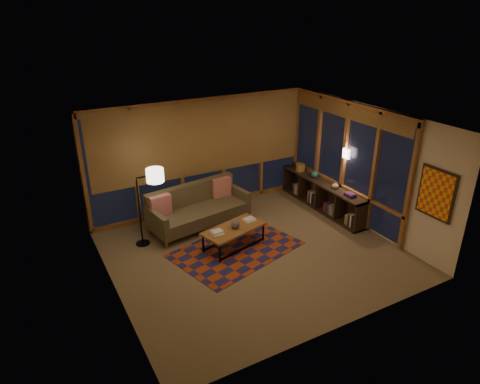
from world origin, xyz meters
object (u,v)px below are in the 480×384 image
bookshelf (322,195)px  floor_lamp (139,209)px  sofa (200,208)px  coffee_table (234,237)px

bookshelf → floor_lamp: bearing=174.2°
floor_lamp → bookshelf: bearing=-1.3°
sofa → floor_lamp: bearing=176.5°
sofa → bookshelf: sofa is taller
sofa → floor_lamp: size_ratio=1.37×
sofa → floor_lamp: (-1.37, -0.13, 0.36)m
floor_lamp → bookshelf: 4.40m
bookshelf → sofa: bearing=169.1°
coffee_table → floor_lamp: (-1.62, 1.02, 0.59)m
coffee_table → bookshelf: bearing=-2.9°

